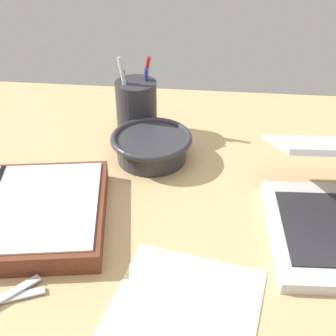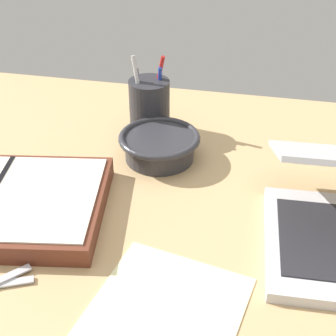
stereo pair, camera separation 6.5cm
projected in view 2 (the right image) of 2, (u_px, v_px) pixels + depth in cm
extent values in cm
cube|color=tan|center=(156.00, 228.00, 73.97)|extent=(140.00, 100.00, 2.00)
cylinder|color=#2D2D33|center=(159.00, 148.00, 87.84)|extent=(12.98, 12.98, 4.39)
torus|color=#2D2D33|center=(159.00, 138.00, 86.60)|extent=(15.27, 15.27, 1.22)
cylinder|color=#28282D|center=(149.00, 106.00, 94.87)|extent=(8.21, 8.21, 10.96)
cylinder|color=black|center=(138.00, 100.00, 93.33)|extent=(1.58, 2.20, 12.55)
cylinder|color=#233899|center=(160.00, 96.00, 94.64)|extent=(1.36, 1.55, 12.61)
cylinder|color=#B21E1E|center=(156.00, 89.00, 94.64)|extent=(4.06, 2.47, 14.79)
cylinder|color=#B7B7BC|center=(140.00, 95.00, 91.96)|extent=(3.65, 3.29, 15.13)
cube|color=silver|center=(45.00, 196.00, 73.54)|extent=(19.66, 23.87, 0.30)
cube|color=#F4EFB2|center=(151.00, 336.00, 56.16)|extent=(23.62, 30.62, 0.16)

